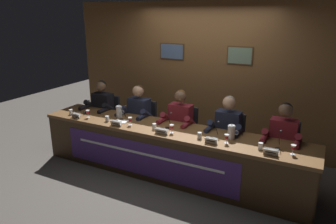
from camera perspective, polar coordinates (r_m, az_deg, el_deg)
The scene contains 36 objects.
ground_plane at distance 5.00m, azimuth 0.00°, elevation -11.05°, with size 12.00×12.00×0.00m, color #4C4742.
wall_back_panelled at distance 5.81m, azimuth 6.67°, elevation 6.63°, with size 5.42×0.14×2.60m.
conference_table at distance 4.67m, azimuth -0.75°, elevation -6.04°, with size 4.22×0.75×0.75m.
chair_far_left at distance 6.04m, azimuth -10.82°, elevation -1.54°, with size 0.44×0.44×0.92m.
panelist_far_left at distance 5.81m, azimuth -12.18°, elevation 0.48°, with size 0.51×0.48×1.24m.
nameplate_far_left at distance 5.34m, azimuth -16.36°, elevation -0.59°, with size 0.16×0.06×0.08m.
juice_glass_far_left at distance 5.29m, azimuth -14.32°, elevation -0.07°, with size 0.06×0.06×0.12m.
water_cup_far_left at distance 5.54m, azimuth -17.17°, elevation -0.03°, with size 0.06×0.06×0.08m.
microphone_far_left at distance 5.52m, azimuth -14.65°, elevation 0.52°, with size 0.06×0.17×0.22m.
chair_left at distance 5.61m, azimuth -4.48°, elevation -2.78°, with size 0.44×0.44×0.92m.
panelist_left at distance 5.36m, azimuth -5.68°, elevation -0.65°, with size 0.51×0.48×1.24m.
nameplate_left at distance 4.83m, azimuth -9.43°, elevation -2.00°, with size 0.18×0.06×0.08m.
juice_glass_left at distance 4.81m, azimuth -6.88°, elevation -1.40°, with size 0.06×0.06×0.12m.
water_cup_left at distance 5.05m, azimuth -10.96°, elevation -1.23°, with size 0.06×0.06×0.08m.
microphone_left at distance 5.08m, azimuth -8.20°, elevation -0.57°, with size 0.06×0.17×0.22m.
chair_center at distance 5.26m, azimuth 2.81°, elevation -4.16°, with size 0.44×0.44×0.92m.
panelist_center at distance 4.99m, azimuth 1.89°, elevation -1.96°, with size 0.51×0.48×1.24m.
nameplate_center at distance 4.45m, azimuth -1.21°, elevation -3.50°, with size 0.19×0.06×0.08m.
juice_glass_center at distance 4.46m, azimuth 0.67°, elevation -2.78°, with size 0.06×0.06×0.12m.
water_cup_center at distance 4.63m, azimuth -2.48°, elevation -2.69°, with size 0.06×0.06×0.08m.
microphone_center at distance 4.67m, azimuth 0.10°, elevation -2.01°, with size 0.06×0.17×0.22m.
chair_right at distance 5.01m, azimuth 11.01°, elevation -5.63°, with size 0.44×0.44×0.92m.
panelist_right at distance 4.72m, azimuth 10.49°, elevation -3.39°, with size 0.51×0.48×1.24m.
nameplate_right at distance 4.17m, azimuth 7.82°, elevation -5.16°, with size 0.17×0.06×0.08m.
juice_glass_right at distance 4.19m, azimuth 10.57°, elevation -4.51°, with size 0.06×0.06×0.12m.
water_cup_right at distance 4.31m, azimuth 5.74°, elevation -4.31°, with size 0.06×0.06×0.08m.
microphone_right at distance 4.34m, azimuth 8.69°, elevation -3.74°, with size 0.06×0.17×0.22m.
chair_far_right at distance 4.87m, azimuth 19.91°, elevation -7.08°, with size 0.44×0.44×0.92m.
panelist_far_right at distance 4.58m, azimuth 19.90°, elevation -4.88°, with size 0.51×0.48×1.24m.
nameplate_far_right at distance 4.01m, azimuth 18.15°, elevation -6.89°, with size 0.18×0.06×0.08m.
juice_glass_far_right at distance 4.09m, azimuth 21.76°, elevation -6.06°, with size 0.06×0.06×0.12m.
water_cup_far_right at distance 4.13m, azimuth 16.41°, elevation -5.99°, with size 0.06×0.06×0.08m.
microphone_far_right at distance 4.21m, azimuth 19.43°, elevation -5.28°, with size 0.06×0.17×0.22m.
water_pitcher_left_side at distance 5.20m, azimuth -8.85°, elevation 0.09°, with size 0.15×0.10×0.21m.
water_pitcher_right_side at distance 4.35m, azimuth 11.42°, elevation -3.57°, with size 0.15×0.10×0.21m.
document_stack_left at distance 5.00m, azimuth -8.49°, elevation -1.69°, with size 0.22×0.17×0.01m.
Camera 1 is at (2.03, -3.89, 2.39)m, focal length 33.64 mm.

